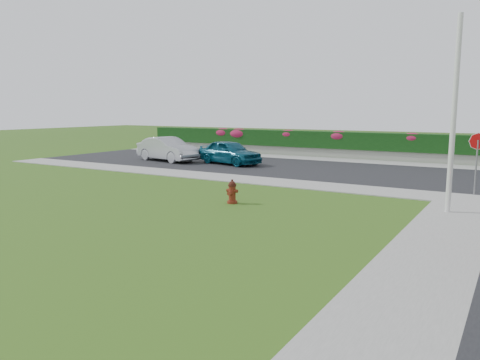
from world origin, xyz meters
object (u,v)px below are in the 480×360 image
Objects in this scene: stop_sign at (477,150)px; sedan_teal at (230,152)px; sedan_silver at (168,149)px; fire_hydrant at (232,192)px; utility_pole at (454,116)px.

sedan_teal is at bearing 170.41° from stop_sign.
sedan_silver is 17.38m from stop_sign.
sedan_teal is 1.73× the size of stop_sign.
fire_hydrant is 11.14m from sedan_teal.
sedan_silver is 1.88× the size of stop_sign.
utility_pole is 3.90m from stop_sign.
utility_pole is (6.49, 2.15, 2.58)m from fire_hydrant.
sedan_silver is 18.08m from utility_pole.
fire_hydrant is 0.14× the size of utility_pole.
stop_sign is (6.93, 5.83, 1.32)m from fire_hydrant.
utility_pole reaches higher than fire_hydrant.
utility_pole is at bearing -91.11° from stop_sign.
sedan_silver is at bearing 138.87° from fire_hydrant.
fire_hydrant is 7.31m from utility_pole.
fire_hydrant is at bearing -133.78° from sedan_teal.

